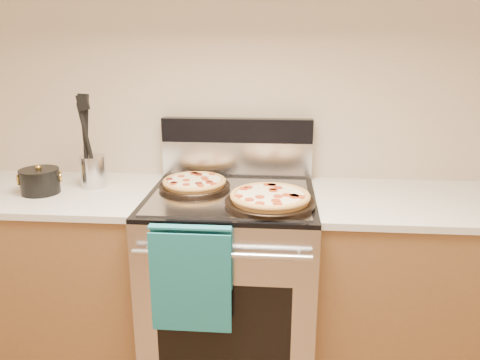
# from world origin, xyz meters

# --- Properties ---
(wall_back) EXTENTS (4.00, 0.00, 4.00)m
(wall_back) POSITION_xyz_m (0.00, 2.00, 1.35)
(wall_back) COLOR #C9AE91
(wall_back) RESTS_ON ground
(range_body) EXTENTS (0.76, 0.68, 0.90)m
(range_body) POSITION_xyz_m (0.00, 1.65, 0.45)
(range_body) COLOR #B7B7BC
(range_body) RESTS_ON ground
(oven_window) EXTENTS (0.56, 0.01, 0.40)m
(oven_window) POSITION_xyz_m (0.00, 1.31, 0.45)
(oven_window) COLOR black
(oven_window) RESTS_ON range_body
(cooktop) EXTENTS (0.76, 0.68, 0.02)m
(cooktop) POSITION_xyz_m (0.00, 1.65, 0.91)
(cooktop) COLOR black
(cooktop) RESTS_ON range_body
(backsplash_lower) EXTENTS (0.76, 0.06, 0.18)m
(backsplash_lower) POSITION_xyz_m (0.00, 1.96, 1.01)
(backsplash_lower) COLOR silver
(backsplash_lower) RESTS_ON cooktop
(backsplash_upper) EXTENTS (0.76, 0.06, 0.12)m
(backsplash_upper) POSITION_xyz_m (0.00, 1.96, 1.16)
(backsplash_upper) COLOR black
(backsplash_upper) RESTS_ON backsplash_lower
(oven_handle) EXTENTS (0.70, 0.03, 0.03)m
(oven_handle) POSITION_xyz_m (0.00, 1.27, 0.80)
(oven_handle) COLOR silver
(oven_handle) RESTS_ON range_body
(dish_towel) EXTENTS (0.32, 0.05, 0.42)m
(dish_towel) POSITION_xyz_m (-0.12, 1.27, 0.70)
(dish_towel) COLOR #176675
(dish_towel) RESTS_ON oven_handle
(foil_sheet) EXTENTS (0.70, 0.55, 0.01)m
(foil_sheet) POSITION_xyz_m (0.00, 1.62, 0.92)
(foil_sheet) COLOR gray
(foil_sheet) RESTS_ON cooktop
(cabinet_left) EXTENTS (1.00, 0.62, 0.88)m
(cabinet_left) POSITION_xyz_m (-0.88, 1.68, 0.44)
(cabinet_left) COLOR brown
(cabinet_left) RESTS_ON ground
(countertop_left) EXTENTS (1.02, 0.64, 0.03)m
(countertop_left) POSITION_xyz_m (-0.88, 1.68, 0.90)
(countertop_left) COLOR beige
(countertop_left) RESTS_ON cabinet_left
(cabinet_right) EXTENTS (1.00, 0.62, 0.88)m
(cabinet_right) POSITION_xyz_m (0.88, 1.68, 0.44)
(cabinet_right) COLOR brown
(cabinet_right) RESTS_ON ground
(countertop_right) EXTENTS (1.02, 0.64, 0.03)m
(countertop_right) POSITION_xyz_m (0.88, 1.68, 0.90)
(countertop_right) COLOR beige
(countertop_right) RESTS_ON cabinet_right
(pepperoni_pizza_back) EXTENTS (0.35, 0.35, 0.04)m
(pepperoni_pizza_back) POSITION_xyz_m (-0.18, 1.72, 0.95)
(pepperoni_pizza_back) COLOR #B77538
(pepperoni_pizza_back) RESTS_ON foil_sheet
(pepperoni_pizza_front) EXTENTS (0.47, 0.47, 0.05)m
(pepperoni_pizza_front) POSITION_xyz_m (0.18, 1.52, 0.95)
(pepperoni_pizza_front) COLOR #B77538
(pepperoni_pizza_front) RESTS_ON foil_sheet
(utensil_crock) EXTENTS (0.15, 0.15, 0.15)m
(utensil_crock) POSITION_xyz_m (-0.68, 1.75, 0.99)
(utensil_crock) COLOR silver
(utensil_crock) RESTS_ON countertop_left
(saucepan) EXTENTS (0.22, 0.22, 0.11)m
(saucepan) POSITION_xyz_m (-0.89, 1.63, 0.96)
(saucepan) COLOR black
(saucepan) RESTS_ON countertop_left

